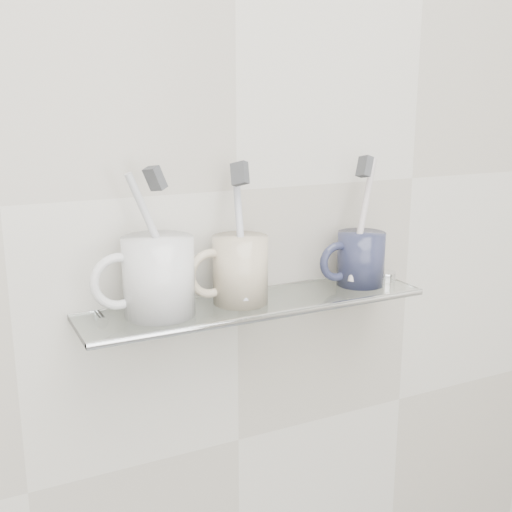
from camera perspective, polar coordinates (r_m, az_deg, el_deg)
wall_back at (r=0.93m, az=-1.72°, el=5.87°), size 2.50×0.00×2.50m
shelf_glass at (r=0.91m, az=-0.02°, el=-4.27°), size 0.50×0.12×0.01m
shelf_rail at (r=0.86m, az=1.63°, el=-5.31°), size 0.50×0.01×0.01m
bracket_left at (r=0.89m, az=-13.68°, el=-5.84°), size 0.02×0.03×0.02m
bracket_right at (r=1.06m, az=9.12°, el=-2.49°), size 0.02×0.03×0.02m
mug_left at (r=0.85m, az=-8.64°, el=-1.81°), size 0.11×0.11×0.10m
mug_left_handle at (r=0.83m, az=-12.10°, el=-2.22°), size 0.07×0.01×0.07m
toothbrush_left at (r=0.84m, az=-8.76°, el=1.39°), size 0.08×0.02×0.18m
bristles_left at (r=0.82m, az=-8.97°, el=6.83°), size 0.03×0.03×0.03m
mug_center at (r=0.89m, az=-1.40°, el=-1.22°), size 0.10×0.10×0.10m
mug_center_handle at (r=0.87m, az=-4.04°, el=-1.56°), size 0.07×0.01×0.07m
toothbrush_center at (r=0.88m, az=-1.42°, el=2.15°), size 0.03×0.08×0.18m
bristles_center at (r=0.87m, az=-1.45°, el=7.34°), size 0.02×0.03×0.04m
mug_right at (r=0.99m, az=9.30°, el=-0.22°), size 0.09×0.09×0.08m
mug_right_handle at (r=0.97m, az=7.26°, el=-0.49°), size 0.06×0.01×0.06m
toothbrush_right at (r=0.98m, az=9.44°, el=3.19°), size 0.07×0.05×0.18m
bristles_right at (r=0.97m, az=9.63°, el=7.85°), size 0.02×0.03×0.04m
chrome_cap at (r=1.03m, az=11.38°, el=-1.76°), size 0.03×0.03×0.01m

